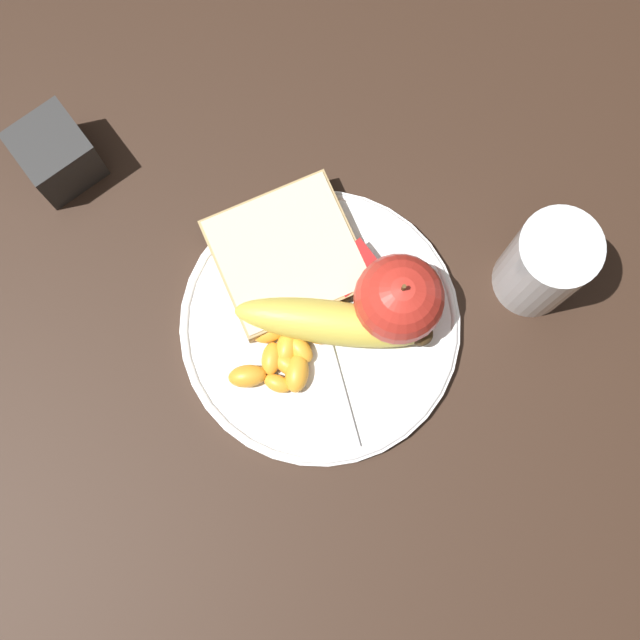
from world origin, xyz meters
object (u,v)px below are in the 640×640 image
at_px(plate, 320,325).
at_px(bread_slice, 287,255).
at_px(jam_packet, 352,270).
at_px(condiment_caddy, 56,155).
at_px(fork, 323,336).
at_px(juice_glass, 544,265).
at_px(apple, 399,299).
at_px(banana, 334,323).

relative_size(plate, bread_slice, 1.71).
bearing_deg(plate, jam_packet, 21.57).
bearing_deg(condiment_caddy, plate, -69.55).
xyz_separation_m(plate, fork, (-0.00, -0.01, 0.01)).
bearing_deg(bread_slice, jam_packet, -49.87).
height_order(plate, juice_glass, juice_glass).
bearing_deg(apple, banana, 160.03).
bearing_deg(banana, bread_slice, 86.59).
bearing_deg(banana, juice_glass, -22.64).
xyz_separation_m(juice_glass, apple, (-0.12, 0.05, -0.00)).
height_order(apple, banana, apple).
bearing_deg(bread_slice, juice_glass, -41.40).
xyz_separation_m(banana, bread_slice, (0.00, 0.08, -0.01)).
bearing_deg(jam_packet, plate, -158.43).
height_order(juice_glass, banana, juice_glass).
distance_m(jam_packet, condiment_caddy, 0.29).
xyz_separation_m(apple, bread_slice, (-0.05, 0.10, -0.03)).
height_order(jam_packet, condiment_caddy, condiment_caddy).
height_order(banana, bread_slice, banana).
distance_m(plate, jam_packet, 0.06).
relative_size(banana, fork, 0.89).
height_order(plate, bread_slice, bread_slice).
distance_m(plate, bread_slice, 0.07).
xyz_separation_m(juice_glass, bread_slice, (-0.17, 0.15, -0.03)).
bearing_deg(fork, banana, -62.07).
height_order(plate, apple, apple).
relative_size(juice_glass, condiment_caddy, 1.77).
bearing_deg(banana, fork, -174.09).
bearing_deg(apple, juice_glass, -23.85).
relative_size(juice_glass, jam_packet, 2.62).
bearing_deg(apple, jam_packet, 102.61).
height_order(banana, fork, banana).
xyz_separation_m(juice_glass, fork, (-0.18, 0.07, -0.04)).
bearing_deg(bread_slice, banana, -93.41).
distance_m(apple, jam_packet, 0.06).
distance_m(apple, banana, 0.06).
bearing_deg(jam_packet, juice_glass, -38.30).
bearing_deg(fork, bread_slice, 9.41).
bearing_deg(plate, condiment_caddy, 110.45).
height_order(juice_glass, fork, juice_glass).
xyz_separation_m(bread_slice, condiment_caddy, (-0.11, 0.20, 0.01)).
bearing_deg(jam_packet, bread_slice, 130.13).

